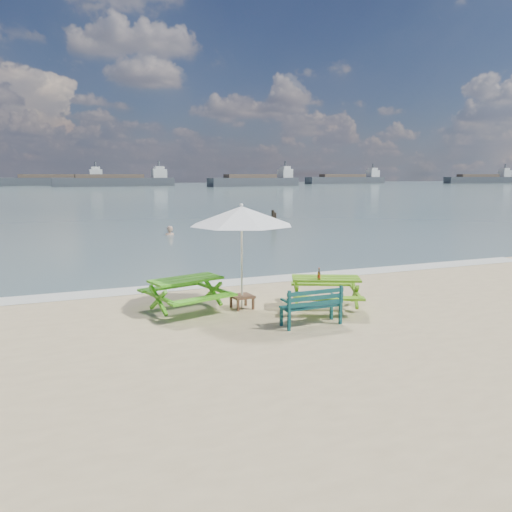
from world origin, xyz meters
name	(u,v)px	position (x,y,z in m)	size (l,w,h in m)	color
sea	(83,191)	(0.00, 85.00, 0.00)	(300.00, 300.00, 0.00)	slate
foam_strip	(222,283)	(0.00, 4.60, 0.01)	(22.00, 0.90, 0.01)	silver
picnic_table_left	(186,295)	(-1.59, 2.17, 0.36)	(1.97, 2.10, 0.75)	#46AB19
picnic_table_right	(326,294)	(1.39, 1.22, 0.35)	(2.06, 2.15, 0.72)	#609D17
park_bench	(311,314)	(0.50, 0.23, 0.24)	(1.25, 0.44, 0.77)	#104243
side_table	(242,301)	(-0.37, 1.93, 0.16)	(0.52, 0.52, 0.31)	brown
patio_umbrella	(242,216)	(-0.37, 1.93, 2.11)	(2.58, 2.58, 2.33)	silver
beer_bottle	(319,276)	(1.13, 1.06, 0.81)	(0.07, 0.07, 0.26)	brown
swimmer	(170,243)	(1.01, 16.42, -0.42)	(0.70, 0.53, 1.75)	tan
mooring_pilings	(274,221)	(7.12, 17.25, 0.39)	(0.56, 0.76, 1.25)	black
cargo_ships	(264,181)	(50.28, 122.82, 1.18)	(157.33, 32.79, 4.40)	#3D4148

